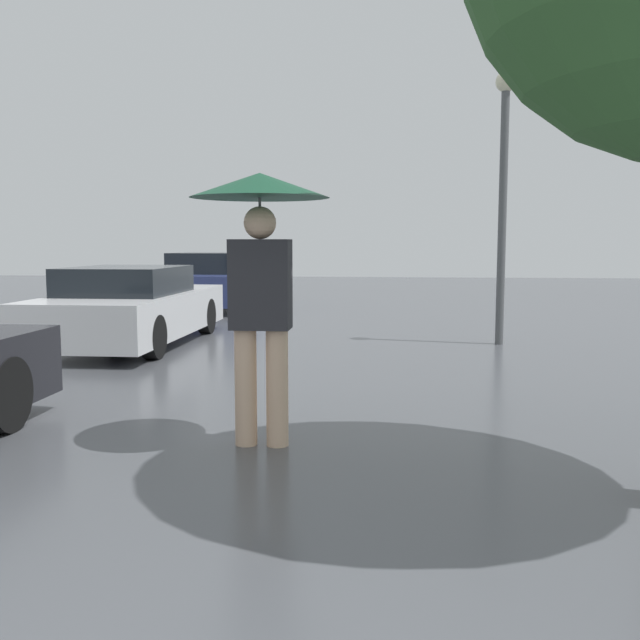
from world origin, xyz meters
name	(u,v)px	position (x,y,z in m)	size (l,w,h in m)	color
pedestrian	(260,241)	(-0.34, 4.12, 1.50)	(1.00, 1.00, 1.98)	beige
parked_car_middle	(131,307)	(-3.18, 9.08, 0.54)	(1.70, 4.22, 1.14)	silver
parked_car_farthest	(214,282)	(-3.42, 14.93, 0.59)	(1.89, 4.08, 1.26)	navy
street_lamp	(504,173)	(2.18, 9.63, 2.47)	(0.29, 0.29, 3.89)	#515456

